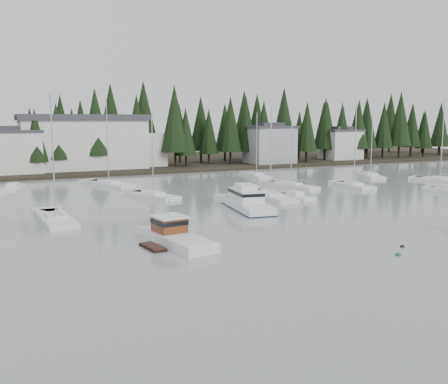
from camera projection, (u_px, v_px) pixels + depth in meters
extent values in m
plane|color=gray|center=(418.00, 292.00, 30.13)|extent=(260.00, 260.00, 0.00)
cube|color=black|center=(95.00, 164.00, 116.71)|extent=(240.00, 54.00, 1.00)
cube|color=silver|center=(16.00, 153.00, 92.34)|extent=(9.00, 7.00, 7.50)
cube|color=#38383D|center=(14.00, 131.00, 91.77)|extent=(9.54, 7.42, 0.50)
cube|color=#38383D|center=(14.00, 128.00, 91.69)|extent=(4.95, 3.85, 0.80)
cube|color=#999EA0|center=(270.00, 146.00, 114.51)|extent=(10.00, 8.00, 8.00)
cube|color=#38383D|center=(270.00, 127.00, 113.90)|extent=(10.60, 8.48, 0.50)
cube|color=#38383D|center=(270.00, 124.00, 113.81)|extent=(5.50, 4.40, 0.80)
cube|color=silver|center=(341.00, 145.00, 125.77)|extent=(9.00, 7.00, 7.00)
cube|color=#38383D|center=(341.00, 130.00, 125.23)|extent=(9.54, 7.42, 0.50)
cube|color=#38383D|center=(341.00, 128.00, 125.15)|extent=(4.95, 3.85, 0.80)
cube|color=silver|center=(84.00, 144.00, 100.40)|extent=(24.00, 10.00, 10.00)
cube|color=#38383D|center=(83.00, 118.00, 99.64)|extent=(25.00, 11.00, 1.20)
cube|color=silver|center=(140.00, 150.00, 107.53)|extent=(10.00, 8.00, 7.00)
cube|color=white|center=(179.00, 244.00, 41.47)|extent=(3.90, 8.77, 1.22)
cube|color=white|center=(179.00, 236.00, 41.38)|extent=(3.82, 8.59, 0.11)
cube|color=#451F0D|center=(169.00, 225.00, 42.69)|extent=(2.63, 2.82, 1.32)
cube|color=white|center=(169.00, 216.00, 42.59)|extent=(2.95, 3.19, 0.11)
cube|color=black|center=(169.00, 222.00, 42.65)|extent=(2.69, 2.87, 0.38)
cylinder|color=#A5A8AD|center=(169.00, 207.00, 42.48)|extent=(0.08, 0.08, 1.51)
cube|color=black|center=(153.00, 249.00, 40.22)|extent=(1.51, 3.13, 0.52)
cube|color=white|center=(247.00, 208.00, 57.90)|extent=(4.79, 10.76, 1.51)
cube|color=#0E1633|center=(247.00, 209.00, 57.92)|extent=(4.83, 10.81, 0.21)
cube|color=white|center=(246.00, 195.00, 58.19)|extent=(3.44, 5.74, 1.37)
cube|color=black|center=(246.00, 192.00, 58.14)|extent=(3.51, 5.81, 0.38)
cube|color=white|center=(246.00, 187.00, 58.04)|extent=(2.32, 2.97, 0.61)
cylinder|color=#A5A8AD|center=(246.00, 180.00, 57.94)|extent=(0.10, 0.10, 1.04)
cube|color=white|center=(440.00, 181.00, 84.76)|extent=(5.38, 8.39, 1.05)
cube|color=white|center=(440.00, 178.00, 84.67)|extent=(2.69, 3.20, 0.30)
cylinder|color=#A5A8AD|center=(442.00, 139.00, 83.74)|extent=(0.14, 0.14, 13.29)
cube|color=white|center=(270.00, 198.00, 66.63)|extent=(3.42, 10.96, 1.05)
cube|color=white|center=(270.00, 193.00, 66.54)|extent=(2.15, 3.79, 0.30)
cylinder|color=#A5A8AD|center=(271.00, 150.00, 65.71)|extent=(0.14, 0.14, 11.76)
cube|color=white|center=(354.00, 187.00, 77.31)|extent=(3.62, 8.63, 1.05)
cube|color=white|center=(354.00, 183.00, 77.22)|extent=(2.17, 3.05, 0.30)
cylinder|color=#A5A8AD|center=(355.00, 142.00, 76.31)|extent=(0.14, 0.14, 13.03)
cube|color=white|center=(56.00, 221.00, 51.17)|extent=(3.18, 10.37, 1.05)
cube|color=white|center=(56.00, 215.00, 51.08)|extent=(2.08, 3.56, 0.30)
cylinder|color=#A5A8AD|center=(53.00, 156.00, 50.21)|extent=(0.14, 0.14, 12.41)
cube|color=white|center=(109.00, 186.00, 79.15)|extent=(6.36, 10.54, 1.05)
cube|color=white|center=(109.00, 182.00, 79.06)|extent=(3.07, 3.95, 0.30)
cylinder|color=#A5A8AD|center=(107.00, 141.00, 78.14)|extent=(0.14, 0.14, 13.17)
cube|color=white|center=(370.00, 177.00, 91.04)|extent=(6.67, 10.07, 1.05)
cube|color=white|center=(370.00, 174.00, 90.95)|extent=(3.14, 3.84, 0.30)
cylinder|color=#A5A8AD|center=(372.00, 145.00, 90.21)|extent=(0.14, 0.14, 10.65)
cube|color=white|center=(291.00, 187.00, 77.34)|extent=(4.43, 10.42, 1.05)
cube|color=white|center=(291.00, 183.00, 77.25)|extent=(2.35, 3.72, 0.30)
cylinder|color=#A5A8AD|center=(291.00, 149.00, 76.49)|extent=(0.14, 0.14, 10.81)
cube|color=white|center=(256.00, 177.00, 91.39)|extent=(3.71, 9.26, 1.05)
cube|color=white|center=(256.00, 173.00, 91.30)|extent=(2.16, 3.27, 0.30)
cylinder|color=#A5A8AD|center=(257.00, 144.00, 90.53)|extent=(0.14, 0.14, 11.11)
cube|color=white|center=(153.00, 198.00, 66.89)|extent=(5.37, 9.18, 1.05)
cube|color=white|center=(153.00, 193.00, 66.80)|extent=(2.71, 3.43, 0.30)
cylinder|color=#A5A8AD|center=(152.00, 154.00, 66.05)|extent=(0.14, 0.14, 10.78)
cube|color=white|center=(295.00, 198.00, 65.65)|extent=(2.99, 6.05, 0.90)
cube|color=white|center=(295.00, 193.00, 65.55)|extent=(1.74, 2.05, 0.55)
cube|color=white|center=(13.00, 190.00, 73.89)|extent=(3.85, 7.09, 0.90)
cube|color=white|center=(12.00, 185.00, 73.79)|extent=(2.00, 2.47, 0.55)
sphere|color=#145933|center=(398.00, 256.00, 38.16)|extent=(0.46, 0.46, 0.46)
sphere|color=black|center=(402.00, 247.00, 40.70)|extent=(0.39, 0.39, 0.39)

